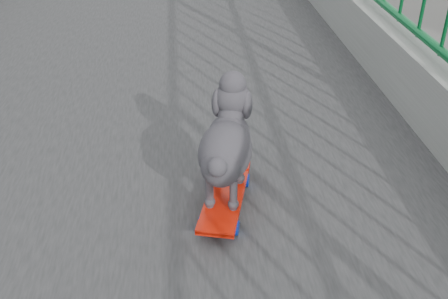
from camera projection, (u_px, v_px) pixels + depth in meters
skateboard at (225, 197)px, 1.93m from camera, size 0.24×0.47×0.06m
poodle at (226, 143)px, 1.84m from camera, size 0.25×0.44×0.37m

